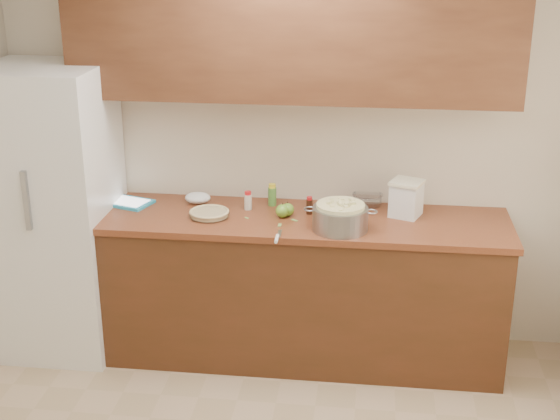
# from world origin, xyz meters

# --- Properties ---
(room_shell) EXTENTS (3.60, 3.60, 3.60)m
(room_shell) POSITION_xyz_m (0.00, 0.00, 1.30)
(room_shell) COLOR tan
(room_shell) RESTS_ON ground
(counter_run) EXTENTS (2.64, 0.68, 0.92)m
(counter_run) POSITION_xyz_m (0.00, 1.48, 0.46)
(counter_run) COLOR #502816
(counter_run) RESTS_ON ground
(upper_cabinets) EXTENTS (2.60, 0.34, 0.70)m
(upper_cabinets) POSITION_xyz_m (0.00, 1.63, 1.95)
(upper_cabinets) COLOR #5A321B
(upper_cabinets) RESTS_ON room_shell
(fridge) EXTENTS (0.70, 0.70, 1.80)m
(fridge) POSITION_xyz_m (-1.44, 1.44, 0.90)
(fridge) COLOR white
(fridge) RESTS_ON ground
(pie) EXTENTS (0.25, 0.25, 0.04)m
(pie) POSITION_xyz_m (-0.47, 1.42, 0.94)
(pie) COLOR silver
(pie) RESTS_ON counter_run
(colander) EXTENTS (0.42, 0.32, 0.16)m
(colander) POSITION_xyz_m (0.32, 1.31, 1.00)
(colander) COLOR gray
(colander) RESTS_ON counter_run
(flour_canister) EXTENTS (0.23, 0.23, 0.22)m
(flour_canister) POSITION_xyz_m (0.70, 1.58, 1.03)
(flour_canister) COLOR white
(flour_canister) RESTS_ON counter_run
(tablet) EXTENTS (0.31, 0.27, 0.02)m
(tablet) POSITION_xyz_m (-1.01, 1.58, 0.93)
(tablet) COLOR #299FC8
(tablet) RESTS_ON counter_run
(paring_knife) EXTENTS (0.03, 0.21, 0.02)m
(paring_knife) POSITION_xyz_m (-0.02, 1.11, 0.93)
(paring_knife) COLOR gray
(paring_knife) RESTS_ON counter_run
(lemon_bottle) EXTENTS (0.05, 0.05, 0.14)m
(lemon_bottle) POSITION_xyz_m (-0.12, 1.67, 0.99)
(lemon_bottle) COLOR #4C8C38
(lemon_bottle) RESTS_ON counter_run
(cinnamon_shaker) EXTENTS (0.05, 0.05, 0.12)m
(cinnamon_shaker) POSITION_xyz_m (-0.26, 1.58, 0.98)
(cinnamon_shaker) COLOR beige
(cinnamon_shaker) RESTS_ON counter_run
(vanilla_bottle) EXTENTS (0.04, 0.04, 0.11)m
(vanilla_bottle) POSITION_xyz_m (0.12, 1.54, 0.97)
(vanilla_bottle) COLOR black
(vanilla_bottle) RESTS_ON counter_run
(mixing_bowl) EXTENTS (0.19, 0.19, 0.07)m
(mixing_bowl) POSITION_xyz_m (0.47, 1.75, 0.96)
(mixing_bowl) COLOR silver
(mixing_bowl) RESTS_ON counter_run
(paper_towel) EXTENTS (0.18, 0.15, 0.07)m
(paper_towel) POSITION_xyz_m (-0.59, 1.65, 0.95)
(paper_towel) COLOR white
(paper_towel) RESTS_ON counter_run
(apple_left) EXTENTS (0.08, 0.08, 0.09)m
(apple_left) POSITION_xyz_m (-0.03, 1.46, 0.96)
(apple_left) COLOR #679D2B
(apple_left) RESTS_ON counter_run
(apple_center) EXTENTS (0.08, 0.08, 0.09)m
(apple_center) POSITION_xyz_m (-0.00, 1.49, 0.96)
(apple_center) COLOR #679D2B
(apple_center) RESTS_ON counter_run
(peel_a) EXTENTS (0.02, 0.05, 0.00)m
(peel_a) POSITION_xyz_m (-0.03, 1.33, 0.92)
(peel_a) COLOR #86AD54
(peel_a) RESTS_ON counter_run
(peel_b) EXTENTS (0.05, 0.04, 0.00)m
(peel_b) POSITION_xyz_m (0.05, 1.42, 0.92)
(peel_b) COLOR #86AD54
(peel_b) RESTS_ON counter_run
(peel_c) EXTENTS (0.03, 0.03, 0.00)m
(peel_c) POSITION_xyz_m (-0.24, 1.42, 0.92)
(peel_c) COLOR #86AD54
(peel_c) RESTS_ON counter_run
(peel_d) EXTENTS (0.04, 0.05, 0.00)m
(peel_d) POSITION_xyz_m (0.23, 1.25, 0.92)
(peel_d) COLOR #86AD54
(peel_d) RESTS_ON counter_run
(peel_e) EXTENTS (0.03, 0.03, 0.00)m
(peel_e) POSITION_xyz_m (0.21, 1.26, 0.92)
(peel_e) COLOR #86AD54
(peel_e) RESTS_ON counter_run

